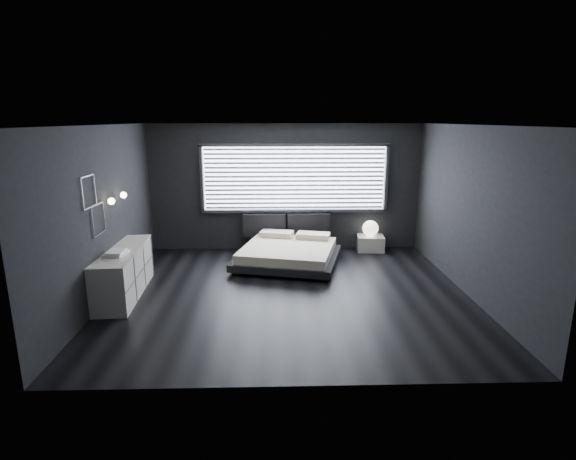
{
  "coord_description": "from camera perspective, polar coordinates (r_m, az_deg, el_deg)",
  "views": [
    {
      "loc": [
        -0.24,
        -7.17,
        2.89
      ],
      "look_at": [
        0.0,
        0.85,
        0.9
      ],
      "focal_mm": 28.0,
      "sensor_mm": 36.0,
      "label": 1
    }
  ],
  "objects": [
    {
      "name": "sconce_near",
      "position": [
        7.8,
        -21.54,
        3.42
      ],
      "size": [
        0.18,
        0.11,
        0.11
      ],
      "color": "silver",
      "rests_on": "ground"
    },
    {
      "name": "orb_lamp",
      "position": [
        10.18,
        10.42,
        0.22
      ],
      "size": [
        0.35,
        0.35,
        0.35
      ],
      "primitive_type": "sphere",
      "color": "white",
      "rests_on": "nightstand"
    },
    {
      "name": "room",
      "position": [
        7.33,
        0.2,
        2.19
      ],
      "size": [
        6.04,
        6.0,
        2.8
      ],
      "color": "black",
      "rests_on": "ground"
    },
    {
      "name": "book_stack",
      "position": [
        7.65,
        -20.99,
        -2.73
      ],
      "size": [
        0.33,
        0.4,
        0.08
      ],
      "color": "white",
      "rests_on": "dresser"
    },
    {
      "name": "dresser",
      "position": [
        8.04,
        -20.09,
        -5.05
      ],
      "size": [
        0.66,
        1.99,
        0.78
      ],
      "color": "silver",
      "rests_on": "ground"
    },
    {
      "name": "wall_art_upper",
      "position": [
        7.24,
        -23.97,
        4.46
      ],
      "size": [
        0.01,
        0.48,
        0.48
      ],
      "color": "#47474C",
      "rests_on": "ground"
    },
    {
      "name": "bed",
      "position": [
        9.16,
        0.05,
        -2.92
      ],
      "size": [
        2.36,
        2.29,
        0.51
      ],
      "color": "black",
      "rests_on": "ground"
    },
    {
      "name": "nightstand",
      "position": [
        10.27,
        10.42,
        -1.65
      ],
      "size": [
        0.63,
        0.54,
        0.34
      ],
      "primitive_type": "cube",
      "rotation": [
        0.0,
        0.0,
        -0.1
      ],
      "color": "silver",
      "rests_on": "ground"
    },
    {
      "name": "headboard",
      "position": [
        10.09,
        -0.18,
        0.63
      ],
      "size": [
        1.96,
        0.16,
        0.52
      ],
      "color": "black",
      "rests_on": "ground"
    },
    {
      "name": "window",
      "position": [
        9.96,
        0.84,
        6.55
      ],
      "size": [
        4.14,
        0.09,
        1.52
      ],
      "color": "white",
      "rests_on": "ground"
    },
    {
      "name": "sconce_far",
      "position": [
        8.36,
        -20.18,
        4.19
      ],
      "size": [
        0.18,
        0.11,
        0.11
      ],
      "color": "silver",
      "rests_on": "ground"
    },
    {
      "name": "wall_art_lower",
      "position": [
        7.55,
        -22.92,
        1.27
      ],
      "size": [
        0.01,
        0.48,
        0.48
      ],
      "color": "#47474C",
      "rests_on": "ground"
    }
  ]
}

